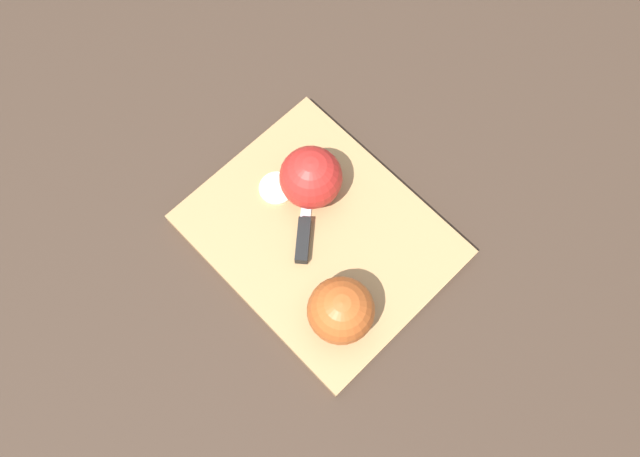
% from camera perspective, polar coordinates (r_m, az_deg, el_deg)
% --- Properties ---
extents(ground_plane, '(4.00, 4.00, 0.00)m').
position_cam_1_polar(ground_plane, '(0.85, -0.00, -0.85)').
color(ground_plane, '#38281E').
extents(cutting_board, '(0.37, 0.32, 0.02)m').
position_cam_1_polar(cutting_board, '(0.85, -0.00, -0.66)').
color(cutting_board, '#A37A4C').
rests_on(cutting_board, ground_plane).
extents(apple_half_left, '(0.08, 0.08, 0.08)m').
position_cam_1_polar(apple_half_left, '(0.77, 1.90, -7.51)').
color(apple_half_left, '#AD4C1E').
rests_on(apple_half_left, cutting_board).
extents(apple_half_right, '(0.08, 0.08, 0.08)m').
position_cam_1_polar(apple_half_right, '(0.82, -0.82, 4.68)').
color(apple_half_right, red).
rests_on(apple_half_right, cutting_board).
extents(knife, '(0.08, 0.12, 0.02)m').
position_cam_1_polar(knife, '(0.83, -1.50, -0.42)').
color(knife, silver).
rests_on(knife, cutting_board).
extents(apple_slice, '(0.05, 0.05, 0.00)m').
position_cam_1_polar(apple_slice, '(0.86, -4.00, 3.70)').
color(apple_slice, beige).
rests_on(apple_slice, cutting_board).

